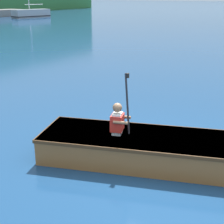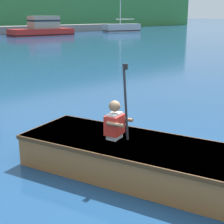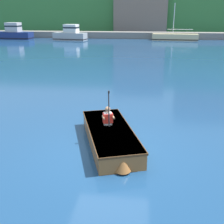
% 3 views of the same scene
% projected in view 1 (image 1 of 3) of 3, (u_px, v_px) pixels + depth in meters
% --- Properties ---
extents(ground_plane, '(300.00, 300.00, 0.00)m').
position_uv_depth(ground_plane, '(159.00, 165.00, 6.13)').
color(ground_plane, navy).
extents(moored_boat_dock_center_near, '(5.22, 2.61, 6.34)m').
position_uv_depth(moored_boat_dock_center_near, '(31.00, 14.00, 44.51)').
color(moored_boat_dock_center_near, '#9EA3A8').
rests_on(moored_boat_dock_center_near, ground).
extents(rowboat_foreground, '(2.30, 3.65, 0.49)m').
position_uv_depth(rowboat_foreground, '(138.00, 146.00, 6.23)').
color(rowboat_foreground, '#935B2D').
rests_on(rowboat_foreground, ground).
extents(person_paddler, '(0.42, 0.41, 1.13)m').
position_uv_depth(person_paddler, '(118.00, 120.00, 6.15)').
color(person_paddler, silver).
rests_on(person_paddler, rowboat_foreground).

